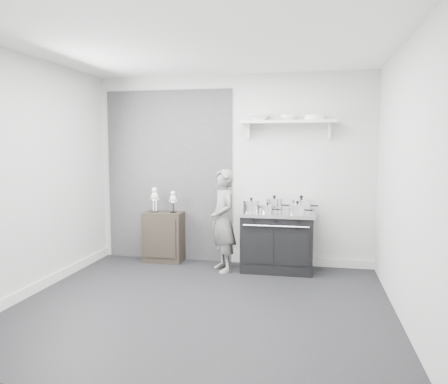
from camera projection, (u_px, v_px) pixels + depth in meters
The scene contains 16 objects.
ground at pixel (202, 305), 4.67m from camera, with size 4.00×4.00×0.00m, color black.
room_shell at pixel (196, 151), 4.66m from camera, with size 4.02×3.62×2.71m.
wall_shelf at pixel (288, 123), 5.93m from camera, with size 1.30×0.26×0.24m.
stove at pixel (277, 241), 5.93m from camera, with size 1.01×0.63×0.81m.
side_cabinet at pixel (164, 237), 6.39m from camera, with size 0.56×0.33×0.73m, color black.
child at pixel (223, 221), 5.87m from camera, with size 0.50×0.33×1.38m, color slate.
pot_front_left at pixel (251, 206), 5.85m from camera, with size 0.31×0.22×0.20m.
pot_back_left at pixel (274, 204), 5.98m from camera, with size 0.32×0.24×0.22m.
pot_back_right at pixel (301, 205), 5.95m from camera, with size 0.37×0.29×0.22m.
pot_front_right at pixel (297, 209), 5.63m from camera, with size 0.31×0.22×0.18m.
pot_front_center at pixel (267, 209), 5.77m from camera, with size 0.26×0.18×0.14m.
skeleton_full at pixel (155, 198), 6.36m from camera, with size 0.12×0.07×0.42m, color white, non-canonical shape.
skeleton_torso at pixel (173, 200), 6.31m from camera, with size 0.10×0.07×0.36m, color white, non-canonical shape.
bowl_large at pixel (259, 118), 6.00m from camera, with size 0.31×0.31×0.08m, color white.
bowl_small at pixel (289, 118), 5.92m from camera, with size 0.22×0.22×0.07m, color white.
plate_stack at pixel (315, 118), 5.85m from camera, with size 0.28×0.28×0.06m, color white.
Camera 1 is at (1.13, -4.38, 1.69)m, focal length 35.00 mm.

